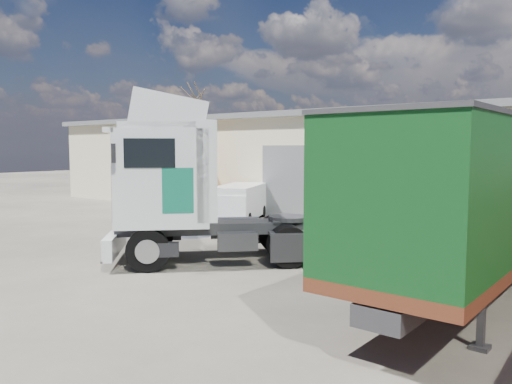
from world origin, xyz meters
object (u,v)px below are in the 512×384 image
Objects in this scene: box_trailer at (491,189)px; panel_van at (239,203)px; orange_skip at (179,193)px; tractor_unit at (197,191)px; bare_tree at (197,94)px.

panel_van is (-12.08, 5.48, -1.59)m from box_trailer.
orange_skip is (-17.06, 6.40, -1.47)m from box_trailer.
panel_van is 5.07m from orange_skip.
box_trailer is 2.73× the size of panel_van.
bare_tree is at bearing 179.58° from tractor_unit.
orange_skip is at bearing 162.10° from box_trailer.
bare_tree reaches higher than panel_van.
bare_tree reaches higher than tractor_unit.
box_trailer is 13.36m from panel_van.
tractor_unit is 1.64× the size of panel_van.
tractor_unit is 8.12m from box_trailer.
tractor_unit is at bearing -163.94° from box_trailer.
box_trailer is 18.28m from orange_skip.
box_trailer is 2.99× the size of orange_skip.
orange_skip is at bearing -175.69° from tractor_unit.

